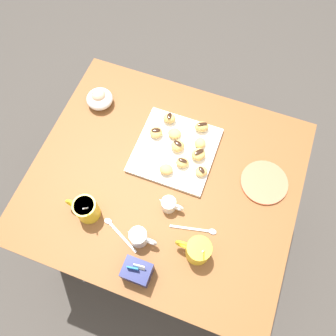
# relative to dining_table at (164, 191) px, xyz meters

# --- Properties ---
(ground_plane) EXTENTS (8.00, 8.00, 0.00)m
(ground_plane) POSITION_rel_dining_table_xyz_m (0.00, 0.00, -0.60)
(ground_plane) COLOR #423D38
(dining_table) EXTENTS (0.99, 0.86, 0.73)m
(dining_table) POSITION_rel_dining_table_xyz_m (0.00, 0.00, 0.00)
(dining_table) COLOR brown
(dining_table) RESTS_ON ground_plane
(pastry_plate_square) EXTENTS (0.30, 0.30, 0.02)m
(pastry_plate_square) POSITION_rel_dining_table_xyz_m (-0.00, -0.12, 0.14)
(pastry_plate_square) COLOR white
(pastry_plate_square) RESTS_ON dining_table
(coffee_mug_yellow_left) EXTENTS (0.12, 0.08, 0.14)m
(coffee_mug_yellow_left) POSITION_rel_dining_table_xyz_m (-0.20, 0.22, 0.18)
(coffee_mug_yellow_left) COLOR yellow
(coffee_mug_yellow_left) RESTS_ON dining_table
(coffee_mug_yellow_right) EXTENTS (0.12, 0.08, 0.14)m
(coffee_mug_yellow_right) POSITION_rel_dining_table_xyz_m (0.20, 0.22, 0.18)
(coffee_mug_yellow_right) COLOR yellow
(coffee_mug_yellow_right) RESTS_ON dining_table
(cream_pitcher_white) EXTENTS (0.10, 0.06, 0.07)m
(cream_pitcher_white) POSITION_rel_dining_table_xyz_m (-0.00, 0.24, 0.17)
(cream_pitcher_white) COLOR white
(cream_pitcher_white) RESTS_ON dining_table
(sugar_caddy) EXTENTS (0.09, 0.07, 0.11)m
(sugar_caddy) POSITION_rel_dining_table_xyz_m (-0.04, 0.35, 0.17)
(sugar_caddy) COLOR #191E51
(sugar_caddy) RESTS_ON dining_table
(ice_cream_bowl) EXTENTS (0.11, 0.11, 0.08)m
(ice_cream_bowl) POSITION_rel_dining_table_xyz_m (0.36, -0.22, 0.16)
(ice_cream_bowl) COLOR white
(ice_cream_bowl) RESTS_ON dining_table
(chocolate_sauce_pitcher) EXTENTS (0.09, 0.05, 0.06)m
(chocolate_sauce_pitcher) POSITION_rel_dining_table_xyz_m (-0.06, 0.10, 0.16)
(chocolate_sauce_pitcher) COLOR white
(chocolate_sauce_pitcher) RESTS_ON dining_table
(saucer_coral_left) EXTENTS (0.17, 0.17, 0.01)m
(saucer_coral_left) POSITION_rel_dining_table_xyz_m (-0.35, -0.11, 0.14)
(saucer_coral_left) COLOR #E5704C
(saucer_coral_left) RESTS_ON dining_table
(loose_spoon_near_saucer) EXTENTS (0.16, 0.05, 0.01)m
(loose_spoon_near_saucer) POSITION_rel_dining_table_xyz_m (-0.18, 0.14, 0.13)
(loose_spoon_near_saucer) COLOR silver
(loose_spoon_near_saucer) RESTS_ON dining_table
(loose_spoon_by_plate) EXTENTS (0.15, 0.08, 0.01)m
(loose_spoon_by_plate) POSITION_rel_dining_table_xyz_m (0.08, 0.24, 0.13)
(loose_spoon_by_plate) COLOR silver
(loose_spoon_by_plate) RESTS_ON dining_table
(beignet_0) EXTENTS (0.05, 0.05, 0.03)m
(beignet_0) POSITION_rel_dining_table_xyz_m (0.09, -0.16, 0.16)
(beignet_0) COLOR #E5B260
(beignet_0) RESTS_ON pastry_plate_square
(chocolate_drizzle_0) EXTENTS (0.04, 0.03, 0.00)m
(chocolate_drizzle_0) POSITION_rel_dining_table_xyz_m (0.09, -0.16, 0.18)
(chocolate_drizzle_0) COLOR black
(chocolate_drizzle_0) RESTS_ON beignet_0
(beignet_1) EXTENTS (0.07, 0.07, 0.04)m
(beignet_1) POSITION_rel_dining_table_xyz_m (-0.09, -0.12, 0.17)
(beignet_1) COLOR #E5B260
(beignet_1) RESTS_ON pastry_plate_square
(chocolate_drizzle_1) EXTENTS (0.04, 0.04, 0.00)m
(chocolate_drizzle_1) POSITION_rel_dining_table_xyz_m (-0.09, -0.12, 0.19)
(chocolate_drizzle_1) COLOR black
(chocolate_drizzle_1) RESTS_ON beignet_1
(beignet_2) EXTENTS (0.06, 0.06, 0.03)m
(beignet_2) POSITION_rel_dining_table_xyz_m (0.02, -0.18, 0.16)
(beignet_2) COLOR #E5B260
(beignet_2) RESTS_ON pastry_plate_square
(beignet_3) EXTENTS (0.07, 0.06, 0.04)m
(beignet_3) POSITION_rel_dining_table_xyz_m (-0.07, -0.24, 0.17)
(beignet_3) COLOR #E5B260
(beignet_3) RESTS_ON pastry_plate_square
(chocolate_drizzle_3) EXTENTS (0.04, 0.03, 0.00)m
(chocolate_drizzle_3) POSITION_rel_dining_table_xyz_m (-0.07, -0.24, 0.19)
(chocolate_drizzle_3) COLOR black
(chocolate_drizzle_3) RESTS_ON beignet_3
(beignet_4) EXTENTS (0.07, 0.07, 0.04)m
(beignet_4) POSITION_rel_dining_table_xyz_m (-0.01, -0.13, 0.17)
(beignet_4) COLOR #E5B260
(beignet_4) RESTS_ON pastry_plate_square
(chocolate_drizzle_4) EXTENTS (0.04, 0.03, 0.00)m
(chocolate_drizzle_4) POSITION_rel_dining_table_xyz_m (-0.01, -0.13, 0.19)
(chocolate_drizzle_4) COLOR black
(chocolate_drizzle_4) RESTS_ON beignet_4
(beignet_5) EXTENTS (0.06, 0.06, 0.03)m
(beignet_5) POSITION_rel_dining_table_xyz_m (-0.12, -0.06, 0.16)
(beignet_5) COLOR #E5B260
(beignet_5) RESTS_ON pastry_plate_square
(chocolate_drizzle_5) EXTENTS (0.03, 0.03, 0.00)m
(chocolate_drizzle_5) POSITION_rel_dining_table_xyz_m (-0.12, -0.06, 0.18)
(chocolate_drizzle_5) COLOR black
(chocolate_drizzle_5) RESTS_ON beignet_5
(beignet_6) EXTENTS (0.04, 0.04, 0.03)m
(beignet_6) POSITION_rel_dining_table_xyz_m (-0.08, -0.17, 0.16)
(beignet_6) COLOR #E5B260
(beignet_6) RESTS_ON pastry_plate_square
(beignet_7) EXTENTS (0.06, 0.05, 0.04)m
(beignet_7) POSITION_rel_dining_table_xyz_m (0.06, -0.23, 0.17)
(beignet_7) COLOR #E5B260
(beignet_7) RESTS_ON pastry_plate_square
(chocolate_drizzle_7) EXTENTS (0.02, 0.03, 0.00)m
(chocolate_drizzle_7) POSITION_rel_dining_table_xyz_m (0.06, -0.23, 0.19)
(chocolate_drizzle_7) COLOR black
(chocolate_drizzle_7) RESTS_ON beignet_7
(beignet_8) EXTENTS (0.06, 0.05, 0.03)m
(beignet_8) POSITION_rel_dining_table_xyz_m (-0.05, -0.07, 0.16)
(beignet_8) COLOR #E5B260
(beignet_8) RESTS_ON pastry_plate_square
(chocolate_drizzle_8) EXTENTS (0.03, 0.02, 0.00)m
(chocolate_drizzle_8) POSITION_rel_dining_table_xyz_m (-0.05, -0.07, 0.18)
(chocolate_drizzle_8) COLOR black
(chocolate_drizzle_8) RESTS_ON beignet_8
(beignet_9) EXTENTS (0.05, 0.05, 0.04)m
(beignet_9) POSITION_rel_dining_table_xyz_m (0.00, -0.02, 0.16)
(beignet_9) COLOR #E5B260
(beignet_9) RESTS_ON pastry_plate_square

